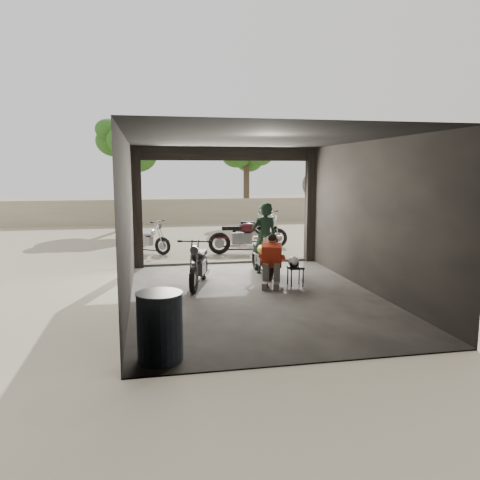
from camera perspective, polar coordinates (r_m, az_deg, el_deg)
name	(u,v)px	position (r m, az deg, el deg)	size (l,w,h in m)	color
ground	(254,296)	(9.74, 1.77, -6.87)	(80.00, 80.00, 0.00)	#7A6D56
garage	(249,232)	(10.01, 1.10, 1.02)	(7.00, 7.13, 3.20)	#2D2B28
boundary_wall	(191,211)	(23.33, -5.97, 3.55)	(18.00, 0.30, 1.20)	gray
tree_left	(125,138)	(21.71, -13.82, 11.93)	(2.20, 2.20, 5.60)	#382B1E
tree_right	(247,151)	(23.69, 0.80, 10.83)	(2.20, 2.20, 5.00)	#382B1E
main_bike	(262,254)	(11.54, 2.71, -1.75)	(0.66, 1.60, 1.06)	beige
left_bike	(199,262)	(10.48, -5.05, -2.67)	(0.68, 1.65, 1.12)	black
outside_bike_a	(146,237)	(14.89, -11.41, 0.39)	(0.65, 1.57, 1.06)	black
outside_bike_b	(244,233)	(14.53, 0.44, 0.82)	(0.79, 1.91, 1.29)	#380D11
outside_bike_c	(259,228)	(16.14, 2.31, 1.45)	(0.74, 1.80, 1.22)	black
rider	(265,238)	(11.68, 3.01, 0.19)	(0.65, 0.43, 1.79)	black
mechanic	(271,262)	(10.36, 3.86, -2.72)	(0.58, 0.79, 1.14)	#B73018
stool	(295,270)	(10.52, 6.78, -3.65)	(0.32, 0.32, 0.45)	black
helmet	(293,261)	(10.50, 6.52, -2.61)	(0.25, 0.26, 0.24)	silver
oil_drum	(160,328)	(6.50, -9.74, -10.48)	(0.61, 0.61, 0.95)	#37465C
sign_post	(316,198)	(13.77, 9.29, 5.06)	(0.87, 0.08, 2.62)	black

